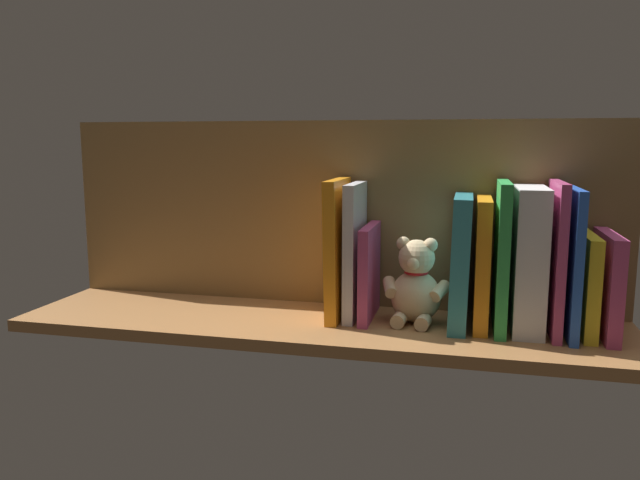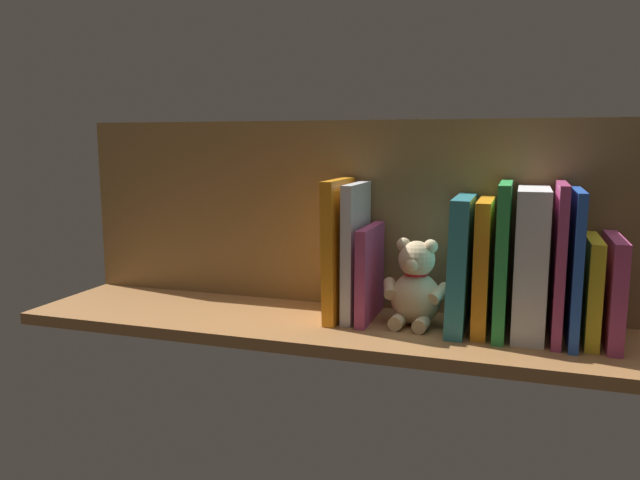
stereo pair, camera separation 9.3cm
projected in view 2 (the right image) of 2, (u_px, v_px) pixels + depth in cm
name	position (u px, v px, depth cm)	size (l,w,h in cm)	color
ground_plane	(320.00, 325.00, 117.90)	(115.05, 29.43, 2.20)	#9E6B3D
shelf_back_panel	(339.00, 214.00, 126.43)	(115.05, 1.50, 37.68)	brown
book_0	(612.00, 290.00, 103.09)	(2.33, 17.41, 17.96)	#B23F72
book_1	(591.00, 289.00, 104.67)	(2.28, 16.28, 17.60)	yellow
book_2	(574.00, 265.00, 104.09)	(1.52, 18.04, 25.67)	blue
book_3	(558.00, 261.00, 105.11)	(1.58, 17.37, 26.68)	#B23F72
dictionary_thick_white	(531.00, 262.00, 106.88)	(5.33, 16.50, 25.64)	silver
book_4	(503.00, 258.00, 107.94)	(2.01, 17.36, 26.55)	green
book_5	(483.00, 265.00, 109.77)	(2.53, 16.12, 23.48)	orange
book_6	(461.00, 263.00, 110.43)	(3.19, 17.19, 23.89)	teal
teddy_bear	(416.00, 287.00, 113.17)	(13.00, 10.88, 16.09)	#D1B284
book_7	(370.00, 273.00, 116.71)	(1.88, 15.91, 17.86)	#B23F72
book_8	(356.00, 251.00, 117.50)	(2.03, 14.84, 25.76)	silver
book_9	(339.00, 249.00, 117.74)	(2.24, 16.27, 26.48)	orange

